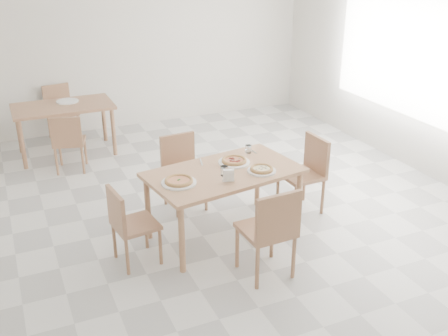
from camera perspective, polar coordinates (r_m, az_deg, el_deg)
name	(u,v)px	position (r m, az deg, el deg)	size (l,w,h in m)	color
room	(416,58)	(7.50, 20.19, 11.20)	(7.28, 7.00, 7.00)	silver
main_table	(224,178)	(5.41, 0.00, -1.09)	(1.67, 1.11, 0.75)	tan
chair_south	(271,228)	(4.80, 5.12, -6.47)	(0.47, 0.47, 0.92)	#A57352
chair_north	(182,166)	(6.14, -4.61, 0.21)	(0.46, 0.46, 0.86)	#A57352
chair_west	(128,221)	(5.10, -10.43, -5.72)	(0.45, 0.45, 0.81)	#A57352
chair_east	(307,169)	(6.10, 9.08, -0.07)	(0.46, 0.46, 0.89)	#A57352
plate_margherita	(179,183)	(5.12, -4.93, -1.61)	(0.34, 0.34, 0.02)	white
plate_mushroom	(262,171)	(5.37, 4.11, -0.31)	(0.29, 0.29, 0.02)	white
plate_pepperoni	(234,162)	(5.57, 1.11, 0.62)	(0.34, 0.34, 0.02)	white
pizza_margherita	(179,181)	(5.11, -4.94, -1.38)	(0.31, 0.31, 0.03)	tan
pizza_mushroom	(262,169)	(5.36, 4.12, -0.09)	(0.25, 0.25, 0.03)	tan
pizza_pepperoni	(234,160)	(5.56, 1.11, 0.85)	(0.35, 0.35, 0.03)	tan
tumbler_a	(248,149)	(5.83, 2.66, 2.08)	(0.07, 0.07, 0.09)	white
tumbler_b	(224,171)	(5.26, 0.04, -0.30)	(0.08, 0.08, 0.10)	white
napkin_holder	(229,176)	(5.12, 0.50, -0.88)	(0.13, 0.08, 0.13)	silver
fork_a	(201,162)	(5.59, -2.49, 0.64)	(0.02, 0.20, 0.01)	silver
fork_b	(253,151)	(5.89, 3.13, 1.86)	(0.02, 0.19, 0.01)	silver
second_table	(63,111)	(7.94, -17.09, 5.94)	(1.40, 0.80, 0.75)	#A57352
chair_back_s	(68,139)	(7.33, -16.60, 3.00)	(0.50, 0.50, 0.81)	#A57352
chair_back_n	(60,108)	(8.71, -17.41, 6.25)	(0.49, 0.49, 0.85)	#A57352
plate_empty	(67,101)	(8.06, -16.68, 6.97)	(0.32, 0.32, 0.02)	white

